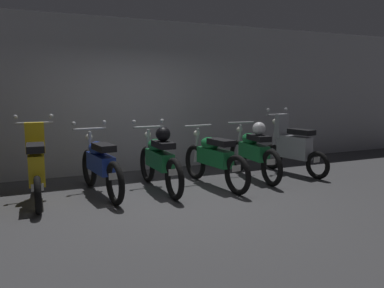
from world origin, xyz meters
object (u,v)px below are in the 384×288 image
object	(u,v)px
motorbike_slot_1	(36,168)
motorbike_slot_4	(214,158)
motorbike_slot_3	(159,159)
motorbike_slot_2	(100,164)
motorbike_slot_5	(253,151)
motorbike_slot_6	(293,147)

from	to	relation	value
motorbike_slot_1	motorbike_slot_4	world-z (taller)	motorbike_slot_1
motorbike_slot_4	motorbike_slot_3	bearing A→B (deg)	171.28
motorbike_slot_2	motorbike_slot_5	world-z (taller)	motorbike_slot_2
motorbike_slot_3	motorbike_slot_5	world-z (taller)	motorbike_slot_3
motorbike_slot_4	motorbike_slot_5	bearing A→B (deg)	12.99
motorbike_slot_5	motorbike_slot_6	world-z (taller)	motorbike_slot_6
motorbike_slot_5	motorbike_slot_4	bearing A→B (deg)	-167.01
motorbike_slot_5	motorbike_slot_6	distance (m)	0.95
motorbike_slot_4	motorbike_slot_1	bearing A→B (deg)	175.52
motorbike_slot_1	motorbike_slot_5	distance (m)	3.81
motorbike_slot_1	motorbike_slot_5	size ratio (longest dim) A/B	0.86
motorbike_slot_1	motorbike_slot_6	size ratio (longest dim) A/B	1.01
motorbike_slot_2	motorbike_slot_3	size ratio (longest dim) A/B	1.00
motorbike_slot_1	motorbike_slot_6	bearing A→B (deg)	0.39
motorbike_slot_1	motorbike_slot_4	size ratio (longest dim) A/B	0.86
motorbike_slot_2	motorbike_slot_6	size ratio (longest dim) A/B	1.17
motorbike_slot_3	motorbike_slot_4	distance (m)	0.96
motorbike_slot_4	motorbike_slot_5	size ratio (longest dim) A/B	1.00
motorbike_slot_1	motorbike_slot_5	bearing A→B (deg)	-0.05
motorbike_slot_6	motorbike_slot_2	bearing A→B (deg)	179.89
motorbike_slot_4	motorbike_slot_2	bearing A→B (deg)	172.14
motorbike_slot_6	motorbike_slot_1	bearing A→B (deg)	-179.61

